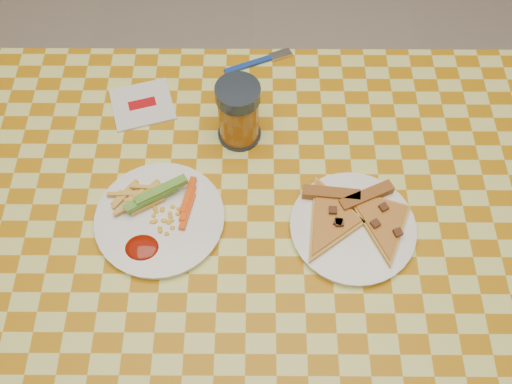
# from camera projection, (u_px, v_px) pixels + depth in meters

# --- Properties ---
(ground) EXTENTS (8.00, 8.00, 0.00)m
(ground) POSITION_uv_depth(u_px,v_px,m) (251.00, 337.00, 1.72)
(ground) COLOR #BBA897
(ground) RESTS_ON ground
(table) EXTENTS (1.28, 0.88, 0.76)m
(table) POSITION_uv_depth(u_px,v_px,m) (248.00, 239.00, 1.13)
(table) COLOR white
(table) RESTS_ON ground
(plate_left) EXTENTS (0.28, 0.28, 0.01)m
(plate_left) POSITION_uv_depth(u_px,v_px,m) (160.00, 219.00, 1.06)
(plate_left) COLOR white
(plate_left) RESTS_ON table
(plate_right) EXTENTS (0.30, 0.30, 0.01)m
(plate_right) POSITION_uv_depth(u_px,v_px,m) (353.00, 228.00, 1.05)
(plate_right) COLOR white
(plate_right) RESTS_ON table
(fries_veggies) EXTENTS (0.19, 0.17, 0.04)m
(fries_veggies) POSITION_uv_depth(u_px,v_px,m) (155.00, 208.00, 1.05)
(fries_veggies) COLOR #EFA84C
(fries_veggies) RESTS_ON plate_left
(pizza_slices) EXTENTS (0.27, 0.24, 0.02)m
(pizza_slices) POSITION_uv_depth(u_px,v_px,m) (354.00, 217.00, 1.05)
(pizza_slices) COLOR gold
(pizza_slices) RESTS_ON plate_right
(drink_glass) EXTENTS (0.09, 0.09, 0.14)m
(drink_glass) POSITION_uv_depth(u_px,v_px,m) (239.00, 113.00, 1.11)
(drink_glass) COLOR black
(drink_glass) RESTS_ON table
(napkin) EXTENTS (0.15, 0.15, 0.01)m
(napkin) POSITION_uv_depth(u_px,v_px,m) (142.00, 105.00, 1.20)
(napkin) COLOR silver
(napkin) RESTS_ON table
(fork) EXTENTS (0.15, 0.08, 0.01)m
(fork) POSITION_uv_depth(u_px,v_px,m) (259.00, 61.00, 1.26)
(fork) COLOR navy
(fork) RESTS_ON table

